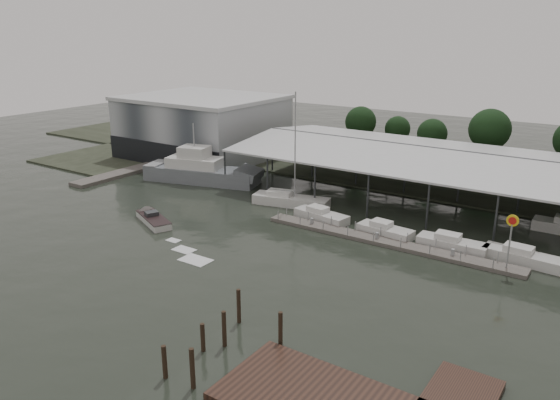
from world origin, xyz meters
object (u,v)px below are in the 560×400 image
Objects in this scene: shell_fuel_sign at (511,232)px; white_sailboat at (290,200)px; grey_trawler at (202,171)px; speedboat_underway at (152,218)px.

white_sailboat is (-27.40, 5.25, -3.26)m from shell_fuel_sign.
grey_trawler is 17.56m from speedboat_underway.
white_sailboat is (16.60, -2.07, -0.92)m from grey_trawler.
shell_fuel_sign is at bearing -23.48° from white_sailboat.
grey_trawler is (-43.99, 7.32, -2.35)m from shell_fuel_sign.
grey_trawler is at bearing 170.55° from shell_fuel_sign.
speedboat_underway is (6.62, -16.22, -1.19)m from grey_trawler.
speedboat_underway is (-37.37, -8.90, -3.53)m from shell_fuel_sign.
white_sailboat is 0.84× the size of speedboat_underway.
white_sailboat is 17.31m from speedboat_underway.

